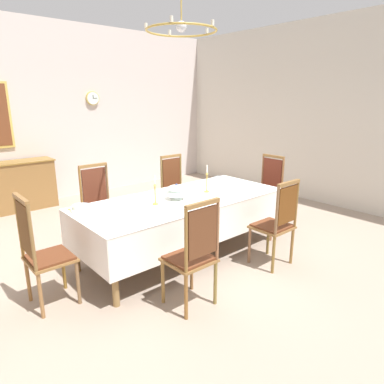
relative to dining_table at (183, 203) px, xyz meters
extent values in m
cube|color=gray|center=(0.00, 0.11, -0.72)|extent=(7.08, 7.17, 0.04)
cube|color=beige|center=(0.00, 3.74, 1.01)|extent=(7.08, 0.08, 3.42)
cube|color=beige|center=(3.58, 0.11, 1.01)|extent=(0.08, 7.17, 3.42)
cylinder|color=olive|center=(-1.25, -0.47, -0.33)|extent=(0.07, 0.07, 0.74)
cylinder|color=brown|center=(1.25, -0.47, -0.33)|extent=(0.07, 0.07, 0.74)
cylinder|color=brown|center=(-1.25, 0.47, -0.33)|extent=(0.07, 0.07, 0.74)
cylinder|color=brown|center=(1.25, 0.47, -0.33)|extent=(0.07, 0.07, 0.74)
cube|color=brown|center=(0.00, 0.00, 0.00)|extent=(2.58, 1.02, 0.08)
cube|color=brown|center=(0.00, 0.00, 0.05)|extent=(2.70, 1.14, 0.03)
cube|color=white|center=(0.00, 0.00, 0.07)|extent=(2.72, 1.16, 0.00)
cube|color=white|center=(0.00, -0.57, -0.15)|extent=(2.72, 0.00, 0.45)
cube|color=white|center=(0.00, 0.57, -0.15)|extent=(2.72, 0.00, 0.45)
cube|color=white|center=(-1.35, 0.00, -0.15)|extent=(0.00, 1.16, 0.45)
cube|color=white|center=(1.35, 0.00, -0.15)|extent=(0.00, 1.16, 0.45)
cylinder|color=olive|center=(-0.86, -0.73, -0.47)|extent=(0.04, 0.04, 0.47)
cylinder|color=brown|center=(-0.48, -0.73, -0.47)|extent=(0.04, 0.04, 0.47)
cylinder|color=brown|center=(-0.86, -1.09, -0.47)|extent=(0.04, 0.04, 0.47)
cylinder|color=olive|center=(-0.48, -1.09, -0.47)|extent=(0.04, 0.04, 0.47)
cube|color=brown|center=(-0.67, -0.91, -0.23)|extent=(0.44, 0.42, 0.03)
cube|color=brown|center=(-0.67, -0.91, -0.20)|extent=(0.40, 0.38, 0.02)
cylinder|color=brown|center=(-0.87, -1.10, 0.09)|extent=(0.03, 0.03, 0.61)
cylinder|color=brown|center=(-0.48, -1.10, 0.09)|extent=(0.03, 0.03, 0.61)
cube|color=#5A321C|center=(-0.67, -1.10, 0.12)|extent=(0.34, 0.02, 0.46)
cube|color=brown|center=(-0.67, -1.10, 0.39)|extent=(0.40, 0.04, 0.04)
cylinder|color=brown|center=(-0.48, 0.73, -0.47)|extent=(0.04, 0.04, 0.47)
cylinder|color=brown|center=(-0.86, 0.73, -0.47)|extent=(0.04, 0.04, 0.47)
cylinder|color=olive|center=(-0.48, 1.09, -0.47)|extent=(0.04, 0.04, 0.47)
cylinder|color=#925B2D|center=(-0.86, 1.09, -0.47)|extent=(0.04, 0.04, 0.47)
cube|color=brown|center=(-0.67, 0.91, -0.23)|extent=(0.44, 0.42, 0.03)
cube|color=brown|center=(-0.67, 0.91, -0.20)|extent=(0.40, 0.38, 0.02)
cylinder|color=brown|center=(-0.48, 1.10, 0.10)|extent=(0.03, 0.03, 0.63)
cylinder|color=brown|center=(-0.87, 1.10, 0.10)|extent=(0.03, 0.03, 0.63)
cube|color=#5B2C1C|center=(-0.67, 1.10, 0.13)|extent=(0.34, 0.02, 0.48)
cube|color=brown|center=(-0.67, 1.10, 0.42)|extent=(0.40, 0.04, 0.04)
cylinder|color=brown|center=(0.47, -0.73, -0.47)|extent=(0.04, 0.04, 0.47)
cylinder|color=olive|center=(0.85, -0.73, -0.47)|extent=(0.04, 0.04, 0.47)
cylinder|color=brown|center=(0.47, -1.09, -0.47)|extent=(0.04, 0.04, 0.47)
cylinder|color=brown|center=(0.85, -1.09, -0.47)|extent=(0.04, 0.04, 0.47)
cube|color=brown|center=(0.66, -0.91, -0.23)|extent=(0.44, 0.42, 0.03)
cube|color=brown|center=(0.66, -0.91, -0.20)|extent=(0.40, 0.38, 0.02)
cylinder|color=brown|center=(0.47, -1.10, 0.07)|extent=(0.03, 0.03, 0.58)
cylinder|color=brown|center=(0.86, -1.10, 0.07)|extent=(0.03, 0.03, 0.58)
cube|color=brown|center=(0.66, -1.10, 0.10)|extent=(0.34, 0.02, 0.44)
cube|color=brown|center=(0.66, -1.10, 0.36)|extent=(0.40, 0.04, 0.04)
cylinder|color=brown|center=(0.85, 0.73, -0.47)|extent=(0.04, 0.04, 0.47)
cylinder|color=olive|center=(0.47, 0.73, -0.47)|extent=(0.04, 0.04, 0.47)
cylinder|color=brown|center=(0.85, 1.09, -0.47)|extent=(0.04, 0.04, 0.47)
cylinder|color=#8D5E3A|center=(0.47, 1.09, -0.47)|extent=(0.04, 0.04, 0.47)
cube|color=brown|center=(0.66, 0.91, -0.23)|extent=(0.44, 0.42, 0.03)
cube|color=brown|center=(0.66, 0.91, -0.20)|extent=(0.40, 0.38, 0.02)
cylinder|color=olive|center=(0.86, 1.10, 0.09)|extent=(0.03, 0.03, 0.61)
cylinder|color=olive|center=(0.47, 1.10, 0.09)|extent=(0.03, 0.03, 0.61)
cube|color=#5B3019|center=(0.66, 1.10, 0.12)|extent=(0.34, 0.02, 0.47)
cube|color=brown|center=(0.66, 1.10, 0.40)|extent=(0.40, 0.04, 0.04)
cylinder|color=olive|center=(-1.51, 0.19, -0.47)|extent=(0.04, 0.04, 0.47)
cylinder|color=brown|center=(-1.51, -0.19, -0.47)|extent=(0.04, 0.04, 0.47)
cylinder|color=olive|center=(-1.87, 0.19, -0.47)|extent=(0.04, 0.04, 0.47)
cylinder|color=olive|center=(-1.87, -0.19, -0.47)|extent=(0.04, 0.04, 0.47)
cube|color=brown|center=(-1.69, 0.00, -0.23)|extent=(0.42, 0.44, 0.03)
cube|color=brown|center=(-1.69, 0.00, -0.20)|extent=(0.38, 0.40, 0.02)
cylinder|color=olive|center=(-1.88, 0.20, 0.11)|extent=(0.03, 0.03, 0.64)
cylinder|color=brown|center=(-1.88, -0.20, 0.11)|extent=(0.03, 0.03, 0.64)
cube|color=brown|center=(-1.88, 0.00, 0.14)|extent=(0.02, 0.34, 0.49)
cube|color=brown|center=(-1.88, 0.00, 0.43)|extent=(0.04, 0.40, 0.04)
cylinder|color=olive|center=(1.51, -0.19, -0.47)|extent=(0.04, 0.04, 0.47)
cylinder|color=olive|center=(1.51, 0.19, -0.47)|extent=(0.04, 0.04, 0.47)
cylinder|color=olive|center=(1.87, -0.19, -0.47)|extent=(0.04, 0.04, 0.47)
cylinder|color=brown|center=(1.87, 0.19, -0.47)|extent=(0.04, 0.04, 0.47)
cube|color=brown|center=(1.69, 0.00, -0.23)|extent=(0.42, 0.44, 0.03)
cube|color=brown|center=(1.69, 0.00, -0.20)|extent=(0.38, 0.40, 0.02)
cylinder|color=brown|center=(1.88, -0.20, 0.09)|extent=(0.03, 0.03, 0.61)
cylinder|color=brown|center=(1.88, 0.20, 0.09)|extent=(0.03, 0.03, 0.61)
cube|color=maroon|center=(1.88, 0.00, 0.12)|extent=(0.02, 0.34, 0.47)
cube|color=brown|center=(1.88, 0.00, 0.40)|extent=(0.04, 0.40, 0.04)
cylinder|color=white|center=(-0.10, 0.00, 0.08)|extent=(0.14, 0.14, 0.02)
ellipsoid|color=white|center=(-0.10, 0.00, 0.15)|extent=(0.25, 0.25, 0.11)
ellipsoid|color=white|center=(-0.10, 0.00, 0.22)|extent=(0.23, 0.23, 0.09)
sphere|color=#374B88|center=(-0.10, 0.00, 0.26)|extent=(0.03, 0.03, 0.03)
cylinder|color=gold|center=(-0.42, 0.00, 0.08)|extent=(0.07, 0.07, 0.02)
cylinder|color=gold|center=(-0.42, 0.00, 0.20)|extent=(0.02, 0.02, 0.22)
cone|color=gold|center=(-0.42, 0.00, 0.32)|extent=(0.04, 0.04, 0.02)
cylinder|color=silver|center=(-0.42, 0.00, 0.38)|extent=(0.02, 0.02, 0.10)
cylinder|color=gold|center=(0.42, 0.00, 0.08)|extent=(0.07, 0.07, 0.02)
cylinder|color=gold|center=(0.42, 0.00, 0.21)|extent=(0.02, 0.02, 0.24)
cone|color=gold|center=(0.42, 0.00, 0.33)|extent=(0.04, 0.04, 0.02)
cylinder|color=silver|center=(0.42, 0.00, 0.39)|extent=(0.02, 0.02, 0.10)
cylinder|color=white|center=(-1.16, 0.44, 0.09)|extent=(0.20, 0.20, 0.04)
cylinder|color=white|center=(-1.16, 0.44, 0.10)|extent=(0.16, 0.16, 0.03)
torus|color=#374B88|center=(-1.16, 0.44, 0.11)|extent=(0.19, 0.19, 0.01)
cylinder|color=white|center=(1.10, 0.41, 0.09)|extent=(0.18, 0.18, 0.04)
cylinder|color=white|center=(1.10, 0.41, 0.10)|extent=(0.15, 0.15, 0.03)
torus|color=#374B88|center=(1.10, 0.41, 0.11)|extent=(0.17, 0.17, 0.01)
cube|color=gold|center=(-1.29, 0.40, 0.08)|extent=(0.03, 0.14, 0.00)
ellipsoid|color=gold|center=(-1.28, 0.48, 0.08)|extent=(0.03, 0.05, 0.01)
cube|color=gold|center=(1.22, 0.38, 0.08)|extent=(0.03, 0.14, 0.00)
ellipsoid|color=gold|center=(1.21, 0.46, 0.08)|extent=(0.03, 0.05, 0.01)
cube|color=brown|center=(-1.16, 3.42, -0.26)|extent=(1.40, 0.44, 0.88)
cube|color=olive|center=(-1.16, 3.42, 0.19)|extent=(1.44, 0.48, 0.02)
cube|color=olive|center=(-0.81, 3.64, -0.26)|extent=(0.59, 0.01, 0.70)
cylinder|color=#D1B251|center=(0.62, 3.67, 1.29)|extent=(0.28, 0.05, 0.28)
cylinder|color=white|center=(0.62, 3.64, 1.29)|extent=(0.25, 0.01, 0.25)
cube|color=black|center=(0.62, 3.63, 1.32)|extent=(0.01, 0.00, 0.07)
cube|color=black|center=(0.65, 3.63, 1.29)|extent=(0.10, 0.00, 0.01)
sphere|color=white|center=(0.00, 0.00, 2.07)|extent=(0.12, 0.12, 0.12)
torus|color=gold|center=(0.00, 0.00, 2.03)|extent=(0.81, 0.81, 0.02)
cylinder|color=silver|center=(0.39, 0.00, 2.07)|extent=(0.04, 0.04, 0.06)
cylinder|color=silver|center=(0.12, 0.37, 2.07)|extent=(0.04, 0.04, 0.06)
cylinder|color=silver|center=(-0.32, 0.23, 2.07)|extent=(0.04, 0.04, 0.06)
cylinder|color=silver|center=(-0.32, -0.23, 2.07)|extent=(0.04, 0.04, 0.06)
cylinder|color=silver|center=(0.12, -0.37, 2.07)|extent=(0.04, 0.04, 0.06)
camera|label=1|loc=(-2.65, -3.23, 1.31)|focal=32.07mm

